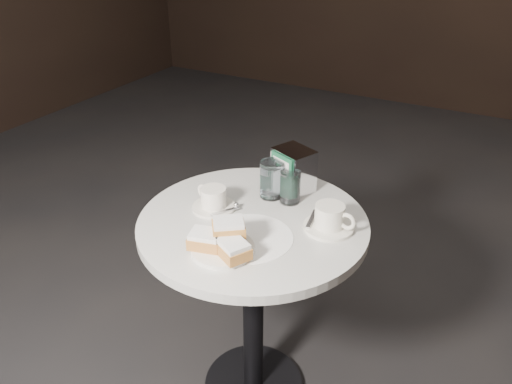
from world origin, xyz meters
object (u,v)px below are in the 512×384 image
Objects in this scene: beignet_plate at (222,242)px; coffee_cup_right at (330,219)px; cafe_table at (253,271)px; water_glass_left at (271,180)px; coffee_cup_left at (213,200)px; napkin_dispenser at (293,170)px; water_glass_right at (290,187)px.

beignet_plate is 1.19× the size of coffee_cup_right.
beignet_plate reaches higher than cafe_table.
water_glass_left is at bearing 96.08° from cafe_table.
beignet_plate is 0.34m from water_glass_left.
beignet_plate is at bearing -87.77° from cafe_table.
coffee_cup_right reaches higher than cafe_table.
beignet_plate is 1.14× the size of coffee_cup_left.
napkin_dispenser is (0.03, 0.23, 0.27)m from cafe_table.
napkin_dispenser reaches higher than coffee_cup_right.
beignet_plate is at bearing -97.56° from water_glass_right.
beignet_plate is 1.84× the size of water_glass_right.
napkin_dispenser reaches higher than coffee_cup_left.
napkin_dispenser reaches higher than cafe_table.
cafe_table is 0.30m from water_glass_right.
cafe_table is 0.30m from water_glass_left.
coffee_cup_left is at bearing -128.37° from water_glass_left.
coffee_cup_right is 0.26m from napkin_dispenser.
beignet_plate is at bearing -125.28° from coffee_cup_right.
beignet_plate is (0.01, -0.18, 0.23)m from cafe_table.
water_glass_left reaches higher than coffee_cup_left.
coffee_cup_right is 0.26m from water_glass_left.
cafe_table is at bearing -83.92° from water_glass_left.
beignet_plate is 0.23m from coffee_cup_left.
water_glass_right reaches higher than beignet_plate.
coffee_cup_right is (0.22, 0.06, 0.23)m from cafe_table.
water_glass_right is (-0.17, 0.09, 0.02)m from coffee_cup_right.
coffee_cup_left is at bearing 128.81° from beignet_plate.
cafe_table is 6.05× the size of water_glass_left.
coffee_cup_right is at bearing -21.16° from water_glass_left.
cafe_table is at bearing 17.85° from coffee_cup_left.
water_glass_right reaches higher than coffee_cup_right.
napkin_dispenser is (0.17, 0.23, 0.04)m from coffee_cup_left.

